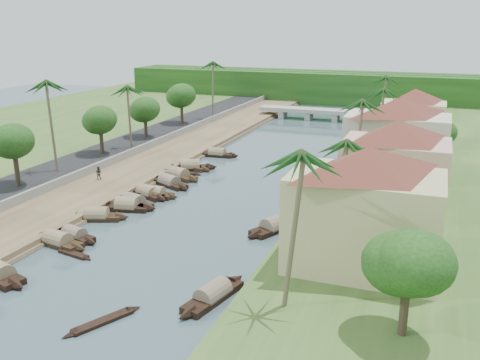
% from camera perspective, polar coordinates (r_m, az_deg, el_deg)
% --- Properties ---
extents(ground, '(220.00, 220.00, 0.00)m').
position_cam_1_polar(ground, '(53.90, -7.53, -6.34)').
color(ground, '#3B5159').
rests_on(ground, ground).
extents(left_bank, '(10.00, 180.00, 0.80)m').
position_cam_1_polar(left_bank, '(77.80, -11.14, 1.00)').
color(left_bank, brown).
rests_on(left_bank, ground).
extents(right_bank, '(16.00, 180.00, 1.20)m').
position_cam_1_polar(right_bank, '(66.97, 15.39, -1.65)').
color(right_bank, '#325321').
rests_on(right_bank, ground).
extents(road, '(8.00, 180.00, 1.40)m').
position_cam_1_polar(road, '(82.39, -16.21, 1.73)').
color(road, black).
rests_on(road, ground).
extents(retaining_wall, '(0.40, 180.00, 1.10)m').
position_cam_1_polar(retaining_wall, '(79.79, -13.76, 1.93)').
color(retaining_wall, slate).
rests_on(retaining_wall, left_bank).
extents(treeline, '(120.00, 14.00, 8.00)m').
position_cam_1_polar(treeline, '(146.59, 11.14, 9.64)').
color(treeline, '#12390F').
rests_on(treeline, ground).
extents(bridge, '(28.00, 4.00, 2.40)m').
position_cam_1_polar(bridge, '(119.62, 8.79, 7.15)').
color(bridge, gray).
rests_on(bridge, ground).
extents(building_near, '(14.85, 14.85, 10.20)m').
position_cam_1_polar(building_near, '(44.35, 13.15, -2.91)').
color(building_near, tan).
rests_on(building_near, right_bank).
extents(building_mid, '(14.11, 14.11, 9.70)m').
position_cam_1_polar(building_mid, '(59.63, 16.17, 1.61)').
color(building_mid, '#DFAB9D').
rests_on(building_mid, right_bank).
extents(building_far, '(15.59, 15.59, 10.20)m').
position_cam_1_polar(building_far, '(73.26, 16.35, 4.50)').
color(building_far, beige).
rests_on(building_far, right_bank).
extents(building_distant, '(12.62, 12.62, 9.20)m').
position_cam_1_polar(building_distant, '(92.95, 17.96, 6.48)').
color(building_distant, tan).
rests_on(building_distant, right_bank).
extents(sampan_2, '(7.87, 2.95, 2.06)m').
position_cam_1_polar(sampan_2, '(54.99, -18.87, -6.19)').
color(sampan_2, black).
rests_on(sampan_2, ground).
extents(sampan_3, '(6.79, 3.05, 1.85)m').
position_cam_1_polar(sampan_3, '(55.95, -17.26, -5.65)').
color(sampan_3, black).
rests_on(sampan_3, ground).
extents(sampan_4, '(7.37, 3.95, 2.09)m').
position_cam_1_polar(sampan_4, '(60.53, -15.04, -3.76)').
color(sampan_4, black).
rests_on(sampan_4, ground).
extents(sampan_5, '(7.36, 3.25, 2.28)m').
position_cam_1_polar(sampan_5, '(62.85, -11.98, -2.78)').
color(sampan_5, black).
rests_on(sampan_5, ground).
extents(sampan_6, '(7.27, 3.24, 2.13)m').
position_cam_1_polar(sampan_6, '(64.07, -11.31, -2.37)').
color(sampan_6, black).
rests_on(sampan_6, ground).
extents(sampan_7, '(7.49, 4.36, 2.02)m').
position_cam_1_polar(sampan_7, '(67.20, -9.85, -1.40)').
color(sampan_7, black).
rests_on(sampan_7, ground).
extents(sampan_8, '(6.29, 1.75, 1.98)m').
position_cam_1_polar(sampan_8, '(66.77, -9.01, -1.48)').
color(sampan_8, black).
rests_on(sampan_8, ground).
extents(sampan_9, '(8.16, 5.02, 2.11)m').
position_cam_1_polar(sampan_9, '(71.19, -7.56, -0.27)').
color(sampan_9, black).
rests_on(sampan_9, ground).
extents(sampan_10, '(8.24, 4.33, 2.24)m').
position_cam_1_polar(sampan_10, '(74.41, -6.63, 0.50)').
color(sampan_10, black).
rests_on(sampan_10, ground).
extents(sampan_11, '(8.09, 5.20, 2.32)m').
position_cam_1_polar(sampan_11, '(78.46, -5.34, 1.39)').
color(sampan_11, black).
rests_on(sampan_11, ground).
extents(sampan_12, '(8.40, 3.31, 2.00)m').
position_cam_1_polar(sampan_12, '(79.03, -5.47, 1.49)').
color(sampan_12, black).
rests_on(sampan_12, ground).
extents(sampan_13, '(7.54, 2.13, 2.06)m').
position_cam_1_polar(sampan_13, '(86.05, -2.45, 2.80)').
color(sampan_13, black).
rests_on(sampan_13, ground).
extents(sampan_14, '(3.48, 8.63, 2.08)m').
position_cam_1_polar(sampan_14, '(42.52, -2.91, -12.17)').
color(sampan_14, black).
rests_on(sampan_14, ground).
extents(sampan_15, '(5.30, 8.34, 2.26)m').
position_cam_1_polar(sampan_15, '(55.75, 3.80, -4.97)').
color(sampan_15, black).
rests_on(sampan_15, ground).
extents(sampan_16, '(3.83, 9.00, 2.17)m').
position_cam_1_polar(sampan_16, '(69.50, 7.79, -0.70)').
color(sampan_16, black).
rests_on(sampan_16, ground).
extents(canoe_0, '(3.66, 6.09, 0.85)m').
position_cam_1_polar(canoe_0, '(40.96, -14.41, -14.43)').
color(canoe_0, black).
rests_on(canoe_0, ground).
extents(canoe_1, '(4.70, 1.63, 0.75)m').
position_cam_1_polar(canoe_1, '(52.37, -17.32, -7.57)').
color(canoe_1, black).
rests_on(canoe_1, ground).
extents(canoe_2, '(5.96, 1.07, 0.86)m').
position_cam_1_polar(canoe_2, '(76.76, -6.09, 0.78)').
color(canoe_2, black).
rests_on(canoe_2, ground).
extents(palm_0, '(3.20, 3.20, 12.85)m').
position_cam_1_polar(palm_0, '(35.44, 5.50, 2.41)').
color(palm_0, '#6B6047').
rests_on(palm_0, ground).
extents(palm_1, '(3.20, 3.20, 10.33)m').
position_cam_1_polar(palm_1, '(51.22, 11.26, 3.77)').
color(palm_1, '#6B6047').
rests_on(palm_1, ground).
extents(palm_2, '(3.20, 3.20, 12.19)m').
position_cam_1_polar(palm_2, '(64.99, 12.60, 7.96)').
color(palm_2, '#6B6047').
rests_on(palm_2, ground).
extents(palm_3, '(3.20, 3.20, 11.65)m').
position_cam_1_polar(palm_3, '(81.61, 15.03, 9.11)').
color(palm_3, '#6B6047').
rests_on(palm_3, ground).
extents(palm_5, '(3.20, 3.20, 13.47)m').
position_cam_1_polar(palm_5, '(74.64, -19.79, 9.57)').
color(palm_5, '#6B6047').
rests_on(palm_5, ground).
extents(palm_6, '(3.20, 3.20, 11.18)m').
position_cam_1_polar(palm_6, '(86.42, -11.86, 9.53)').
color(palm_6, '#6B6047').
rests_on(palm_6, ground).
extents(palm_7, '(3.20, 3.20, 11.78)m').
position_cam_1_polar(palm_7, '(99.38, 14.96, 10.42)').
color(palm_7, '#6B6047').
rests_on(palm_7, ground).
extents(palm_8, '(3.20, 3.20, 12.96)m').
position_cam_1_polar(palm_8, '(111.83, -3.00, 12.25)').
color(palm_8, '#6B6047').
rests_on(palm_8, ground).
extents(tree_2, '(4.94, 4.94, 7.58)m').
position_cam_1_polar(tree_2, '(70.28, -23.02, 3.75)').
color(tree_2, '#403424').
rests_on(tree_2, ground).
extents(tree_3, '(4.95, 4.95, 7.18)m').
position_cam_1_polar(tree_3, '(83.93, -14.71, 6.14)').
color(tree_3, '#403424').
rests_on(tree_3, ground).
extents(tree_4, '(5.05, 5.05, 6.85)m').
position_cam_1_polar(tree_4, '(94.99, -10.12, 7.36)').
color(tree_4, '#403424').
rests_on(tree_4, ground).
extents(tree_5, '(5.43, 5.43, 7.65)m').
position_cam_1_polar(tree_5, '(107.22, -6.28, 8.89)').
color(tree_5, '#403424').
rests_on(tree_5, ground).
extents(tree_6, '(4.21, 4.21, 7.39)m').
position_cam_1_polar(tree_6, '(74.28, 20.30, 4.57)').
color(tree_6, '#403424').
rests_on(tree_6, ground).
extents(tree_7, '(4.98, 4.98, 7.14)m').
position_cam_1_polar(tree_7, '(35.53, 17.54, -8.56)').
color(tree_7, '#403424').
rests_on(tree_7, ground).
extents(person_far, '(1.01, 0.88, 1.76)m').
position_cam_1_polar(person_far, '(72.90, -14.86, 0.75)').
color(person_far, '#363225').
rests_on(person_far, left_bank).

